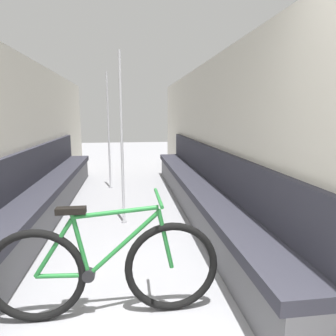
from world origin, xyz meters
The scene contains 7 objects.
wall_left centered at (-1.37, 3.43, 1.13)m, with size 0.10×10.06×2.27m, color beige.
wall_right centered at (1.37, 3.43, 1.13)m, with size 0.10×10.06×2.27m, color beige.
bench_seat_row_left centered at (-1.11, 3.41, 0.32)m, with size 0.46×5.88×0.99m.
bench_seat_row_right centered at (1.11, 3.41, 0.32)m, with size 0.46×5.88×0.99m.
bicycle centered at (-0.10, 1.16, 0.37)m, with size 1.65×0.46×0.89m.
grab_pole_near centered at (0.00, 3.09, 1.10)m, with size 0.08×0.08×2.25m.
grab_pole_far centered at (-0.29, 5.10, 1.10)m, with size 0.08×0.08×2.25m.
Camera 1 is at (0.08, -0.86, 1.46)m, focal length 32.00 mm.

